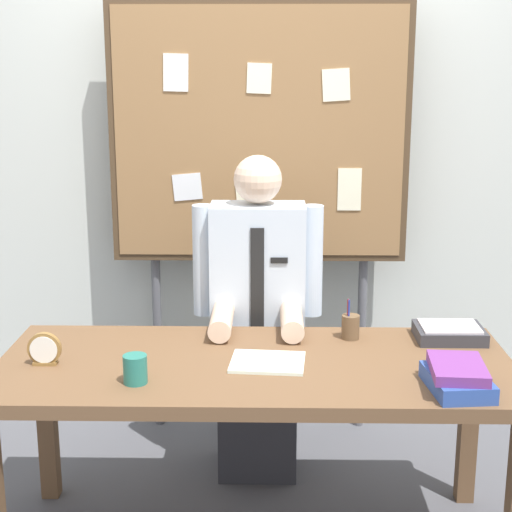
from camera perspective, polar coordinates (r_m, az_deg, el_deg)
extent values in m
cube|color=silver|center=(3.87, 0.28, 7.35)|extent=(6.40, 0.08, 2.70)
cube|color=brown|center=(2.85, -0.06, -8.17)|extent=(1.86, 0.78, 0.05)
cube|color=brown|center=(3.43, -14.97, -11.47)|extent=(0.07, 0.07, 0.69)
cube|color=brown|center=(3.41, 15.20, -11.69)|extent=(0.07, 0.07, 0.69)
cube|color=#2D2D33|center=(3.58, 0.12, -12.06)|extent=(0.34, 0.30, 0.44)
cube|color=silver|center=(3.37, 0.13, -2.72)|extent=(0.40, 0.22, 0.77)
sphere|color=beige|center=(3.26, 0.13, 5.61)|extent=(0.20, 0.20, 0.20)
cylinder|color=silver|center=(3.32, -3.85, -0.31)|extent=(0.09, 0.09, 0.47)
cylinder|color=silver|center=(3.31, 4.10, -0.35)|extent=(0.09, 0.09, 0.47)
cylinder|color=beige|center=(3.13, -2.52, -4.69)|extent=(0.09, 0.30, 0.09)
cylinder|color=beige|center=(3.13, 2.62, -4.72)|extent=(0.09, 0.30, 0.09)
cube|color=black|center=(3.24, 0.09, -2.31)|extent=(0.06, 0.01, 0.50)
cube|color=black|center=(3.21, 1.70, -0.32)|extent=(0.07, 0.01, 0.02)
cube|color=#4C3823|center=(3.66, 0.24, 8.91)|extent=(1.39, 0.05, 1.20)
cube|color=olive|center=(3.65, 0.24, 8.89)|extent=(1.33, 0.04, 1.14)
cylinder|color=#59595E|center=(3.95, -7.16, -6.05)|extent=(0.04, 0.04, 0.90)
cylinder|color=#59595E|center=(3.94, 7.65, -6.14)|extent=(0.04, 0.04, 0.90)
cube|color=white|center=(3.64, -5.86, 13.14)|extent=(0.12, 0.00, 0.17)
cube|color=white|center=(3.67, -5.02, 5.03)|extent=(0.14, 0.00, 0.13)
cube|color=#F4EFCC|center=(3.61, 0.23, 12.81)|extent=(0.12, 0.00, 0.14)
cube|color=#F4EFCC|center=(3.63, 5.86, 12.29)|extent=(0.13, 0.00, 0.15)
cube|color=#F4EFCC|center=(3.67, 6.82, 4.83)|extent=(0.11, 0.00, 0.20)
cube|color=#F4EFCC|center=(3.66, -0.50, 5.04)|extent=(0.14, 0.00, 0.13)
cube|color=#2D4C99|center=(2.68, 14.44, -8.89)|extent=(0.21, 0.28, 0.06)
cube|color=#72337F|center=(2.67, 14.47, -7.94)|extent=(0.19, 0.26, 0.04)
cube|color=silver|center=(2.82, 0.85, -7.74)|extent=(0.28, 0.23, 0.01)
cylinder|color=olive|center=(2.90, -15.15, -6.53)|extent=(0.12, 0.02, 0.12)
cylinder|color=white|center=(2.89, -15.22, -6.62)|extent=(0.10, 0.00, 0.10)
cube|color=olive|center=(2.92, -15.08, -7.53)|extent=(0.08, 0.04, 0.01)
cylinder|color=#267266|center=(2.68, -8.79, -8.15)|extent=(0.08, 0.08, 0.10)
cylinder|color=brown|center=(3.08, 6.89, -5.15)|extent=(0.07, 0.07, 0.09)
cylinder|color=#263399|center=(3.06, 6.77, -4.49)|extent=(0.01, 0.01, 0.15)
cylinder|color=maroon|center=(3.07, 6.69, -4.44)|extent=(0.01, 0.01, 0.15)
cube|color=#333338|center=(3.15, 13.89, -5.48)|extent=(0.26, 0.20, 0.05)
cube|color=silver|center=(3.14, 13.92, -4.98)|extent=(0.22, 0.17, 0.01)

